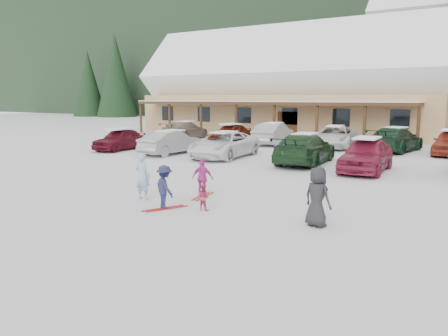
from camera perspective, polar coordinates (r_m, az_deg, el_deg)
The scene contains 21 objects.
ground at distance 14.40m, azimuth -3.12°, elevation -4.37°, with size 160.00×160.00×0.00m, color silver.
day_lodge at distance 42.95m, azimuth 8.57°, elevation 9.85°, with size 29.12×12.50×10.38m.
conifer_0 at distance 53.69m, azimuth -7.72°, elevation 11.57°, with size 4.40×4.40×10.20m.
conifer_2 at distance 65.70m, azimuth -3.69°, elevation 12.18°, with size 5.28×5.28×12.24m.
adult_skier at distance 14.76m, azimuth -10.58°, elevation -1.07°, with size 0.57×0.38×1.57m, color #8BABCA.
toddler_red at distance 13.21m, azimuth -2.73°, elevation -3.81°, with size 0.39×0.30×0.80m, color #C43458.
child_navy at distance 13.38m, azimuth -7.76°, elevation -2.52°, with size 0.87×0.50×1.35m, color #1E2045.
skis_child_navy at distance 13.53m, azimuth -7.70°, elevation -5.27°, with size 0.20×1.40×0.03m, color #AA1918.
child_magenta at distance 14.93m, azimuth -2.81°, elevation -1.32°, with size 0.76×0.32×1.30m, color #C72F91.
skis_child_magenta at distance 15.06m, azimuth -2.79°, elevation -3.70°, with size 0.20×1.40×0.03m, color #AA1918.
bystander_dark at distance 11.72m, azimuth 12.08°, elevation -3.71°, with size 0.78×0.51×1.59m, color #242426.
parked_car_0 at distance 29.14m, azimuth -13.42°, elevation 3.66°, with size 1.64×4.07×1.39m, color #580E1B.
parked_car_1 at distance 26.44m, azimuth -6.99°, elevation 3.34°, with size 1.51×4.32×1.42m, color #999A9D.
parked_car_2 at distance 24.78m, azimuth 0.00°, elevation 3.06°, with size 2.41×5.22×1.45m, color white.
parked_car_3 at distance 22.80m, azimuth 10.51°, elevation 2.50°, with size 2.18×5.36×1.56m, color #18381C.
parked_car_4 at distance 21.03m, azimuth 18.09°, elevation 1.66°, with size 1.85×4.60×1.57m, color maroon.
parked_car_7 at distance 36.06m, azimuth -5.11°, elevation 4.94°, with size 2.03×4.99×1.45m, color #7E6F5D.
parked_car_8 at distance 32.79m, azimuth 0.85°, elevation 4.53°, with size 1.69×4.19×1.43m, color #5F1C0E.
parked_car_9 at distance 31.87m, azimuth 6.46°, elevation 4.47°, with size 1.66×4.75×1.57m, color #9E9DA2.
parked_car_10 at distance 30.56m, azimuth 14.27°, elevation 3.96°, with size 2.46×5.33×1.48m, color silver.
parked_car_11 at distance 29.52m, azimuth 21.49°, elevation 3.48°, with size 2.14×5.27×1.53m, color #12311D.
Camera 1 is at (8.03, -11.46, 3.37)m, focal length 35.00 mm.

